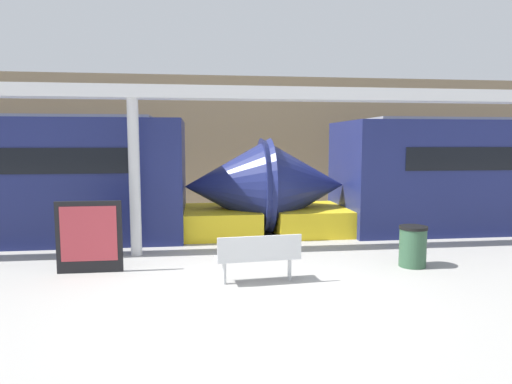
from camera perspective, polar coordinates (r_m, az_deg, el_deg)
ground_plane at (r=7.83m, az=-0.07°, el=-12.55°), size 60.00×60.00×0.00m
station_wall at (r=17.51m, az=-4.29°, el=6.18°), size 56.00×0.20×5.00m
bench_near at (r=8.21m, az=0.32°, el=-7.80°), size 1.55×0.58×0.89m
trash_bin at (r=9.85m, az=19.01°, el=-6.42°), size 0.56×0.56×0.83m
poster_board at (r=9.39m, az=-20.12°, el=-5.27°), size 1.24×0.07×1.40m
support_column_near at (r=10.41m, az=-14.95°, el=1.68°), size 0.25×0.25×3.46m
canopy_beam at (r=10.44m, az=-15.24°, el=11.97°), size 28.00×0.60×0.28m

